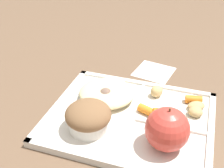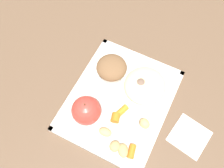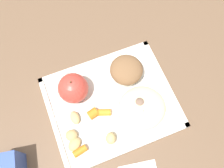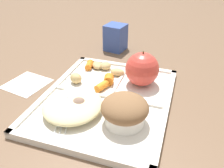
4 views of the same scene
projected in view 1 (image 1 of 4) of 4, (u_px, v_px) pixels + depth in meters
ground at (130, 121)px, 0.64m from camera, size 6.00×6.00×0.00m
lunch_tray at (130, 119)px, 0.63m from camera, size 0.35×0.29×0.02m
green_apple at (167, 129)px, 0.54m from camera, size 0.08×0.08×0.09m
bran_muffin at (88, 117)px, 0.58m from camera, size 0.10×0.10×0.06m
carrot_slice_tilted at (146, 110)px, 0.64m from camera, size 0.04×0.03×0.02m
carrot_slice_diagonal at (194, 99)px, 0.67m from camera, size 0.04×0.03×0.02m
carrot_slice_large at (159, 114)px, 0.62m from camera, size 0.03×0.03×0.03m
potato_chunk_large at (182, 122)px, 0.60m from camera, size 0.03×0.04×0.02m
potato_chunk_small at (195, 112)px, 0.63m from camera, size 0.04×0.04×0.02m
potato_chunk_golden at (196, 106)px, 0.65m from camera, size 0.05×0.05×0.02m
potato_chunk_wedge at (157, 91)px, 0.69m from camera, size 0.04×0.04×0.03m
egg_noodle_pile at (107, 93)px, 0.68m from camera, size 0.13×0.13×0.03m
meatball_center at (106, 95)px, 0.67m from camera, size 0.04×0.04×0.04m
meatball_side at (110, 90)px, 0.69m from camera, size 0.03×0.03×0.03m
plastic_fork at (103, 94)px, 0.71m from camera, size 0.14×0.06×0.00m
paper_napkin at (154, 72)px, 0.82m from camera, size 0.12×0.12×0.00m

